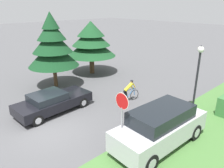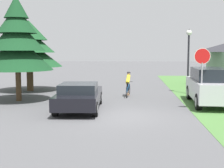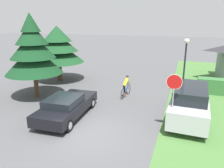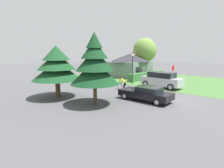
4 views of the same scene
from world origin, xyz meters
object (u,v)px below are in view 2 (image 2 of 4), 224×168
(cyclist, at_px, (128,85))
(conifer_tall_near, at_px, (17,41))
(stop_sign, at_px, (202,66))
(street_lamp, at_px, (189,49))
(sedan_left_lane, at_px, (79,96))
(parked_suv_right, at_px, (210,86))
(conifer_tall_far, at_px, (29,47))

(cyclist, height_order, conifer_tall_near, conifer_tall_near)
(conifer_tall_near, bearing_deg, stop_sign, -12.88)
(street_lamp, height_order, conifer_tall_near, conifer_tall_near)
(sedan_left_lane, xyz_separation_m, parked_suv_right, (6.52, 1.93, 0.31))
(stop_sign, bearing_deg, cyclist, -50.37)
(stop_sign, bearing_deg, conifer_tall_near, -12.59)
(parked_suv_right, distance_m, conifer_tall_near, 10.64)
(sedan_left_lane, height_order, conifer_tall_near, conifer_tall_near)
(cyclist, height_order, street_lamp, street_lamp)
(conifer_tall_near, relative_size, conifer_tall_far, 1.19)
(street_lamp, xyz_separation_m, conifer_tall_near, (-9.90, -3.63, 0.39))
(conifer_tall_far, bearing_deg, stop_sign, -32.35)
(cyclist, xyz_separation_m, conifer_tall_near, (-6.06, -2.07, 2.57))
(sedan_left_lane, bearing_deg, conifer_tall_far, 31.78)
(sedan_left_lane, xyz_separation_m, conifer_tall_far, (-4.69, 6.79, 2.39))
(stop_sign, height_order, conifer_tall_near, conifer_tall_near)
(parked_suv_right, bearing_deg, stop_sign, 157.11)
(parked_suv_right, bearing_deg, cyclist, 62.11)
(parked_suv_right, bearing_deg, sedan_left_lane, 109.06)
(sedan_left_lane, relative_size, stop_sign, 1.64)
(stop_sign, bearing_deg, parked_suv_right, -115.13)
(street_lamp, height_order, conifer_tall_far, conifer_tall_far)
(stop_sign, height_order, street_lamp, street_lamp)
(conifer_tall_near, bearing_deg, parked_suv_right, -2.52)
(sedan_left_lane, bearing_deg, street_lamp, -48.04)
(sedan_left_lane, xyz_separation_m, stop_sign, (5.70, 0.21, 1.40))
(street_lamp, bearing_deg, stop_sign, -93.49)
(parked_suv_right, relative_size, conifer_tall_far, 1.04)
(conifer_tall_near, bearing_deg, cyclist, 18.89)
(stop_sign, distance_m, street_lamp, 5.88)
(parked_suv_right, distance_m, stop_sign, 2.20)
(parked_suv_right, height_order, street_lamp, street_lamp)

